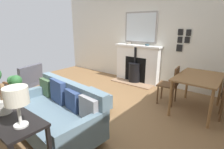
{
  "coord_description": "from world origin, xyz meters",
  "views": [
    {
      "loc": [
        2.24,
        2.66,
        1.73
      ],
      "look_at": [
        -0.48,
        0.51,
        0.71
      ],
      "focal_mm": 27.73,
      "sensor_mm": 36.0,
      "label": 1
    }
  ],
  "objects_px": {
    "fireplace": "(137,65)",
    "dining_table": "(199,81)",
    "table_lamp_far_end": "(17,97)",
    "dining_chair_near_fireplace": "(172,82)",
    "mantel_bowl_near": "(129,43)",
    "armchair_accent": "(27,81)",
    "ottoman": "(90,101)",
    "sofa": "(57,113)",
    "mantel_bowl_far": "(147,45)"
  },
  "relations": [
    {
      "from": "fireplace",
      "to": "table_lamp_far_end",
      "type": "bearing_deg",
      "value": 13.5
    },
    {
      "from": "ottoman",
      "to": "armchair_accent",
      "type": "relative_size",
      "value": 0.94
    },
    {
      "from": "table_lamp_far_end",
      "to": "dining_table",
      "type": "distance_m",
      "value": 3.17
    },
    {
      "from": "ottoman",
      "to": "armchair_accent",
      "type": "xyz_separation_m",
      "value": [
        0.5,
        -1.53,
        0.25
      ]
    },
    {
      "from": "mantel_bowl_near",
      "to": "sofa",
      "type": "xyz_separation_m",
      "value": [
        3.13,
        0.67,
        -0.81
      ]
    },
    {
      "from": "fireplace",
      "to": "dining_chair_near_fireplace",
      "type": "xyz_separation_m",
      "value": [
        0.89,
        1.41,
        -0.01
      ]
    },
    {
      "from": "armchair_accent",
      "to": "dining_table",
      "type": "bearing_deg",
      "value": 120.12
    },
    {
      "from": "fireplace",
      "to": "table_lamp_far_end",
      "type": "height_order",
      "value": "table_lamp_far_end"
    },
    {
      "from": "ottoman",
      "to": "table_lamp_far_end",
      "type": "bearing_deg",
      "value": 22.65
    },
    {
      "from": "mantel_bowl_near",
      "to": "dining_table",
      "type": "xyz_separation_m",
      "value": [
        0.94,
        2.27,
        -0.5
      ]
    },
    {
      "from": "sofa",
      "to": "ottoman",
      "type": "bearing_deg",
      "value": -174.68
    },
    {
      "from": "mantel_bowl_far",
      "to": "dining_table",
      "type": "xyz_separation_m",
      "value": [
        0.94,
        1.64,
        -0.5
      ]
    },
    {
      "from": "fireplace",
      "to": "table_lamp_far_end",
      "type": "relative_size",
      "value": 3.51
    },
    {
      "from": "mantel_bowl_near",
      "to": "ottoman",
      "type": "distance_m",
      "value": 2.55
    },
    {
      "from": "dining_chair_near_fireplace",
      "to": "fireplace",
      "type": "bearing_deg",
      "value": -122.28
    },
    {
      "from": "table_lamp_far_end",
      "to": "sofa",
      "type": "bearing_deg",
      "value": -142.69
    },
    {
      "from": "ottoman",
      "to": "dining_table",
      "type": "relative_size",
      "value": 0.67
    },
    {
      "from": "mantel_bowl_far",
      "to": "ottoman",
      "type": "height_order",
      "value": "mantel_bowl_far"
    },
    {
      "from": "mantel_bowl_near",
      "to": "mantel_bowl_far",
      "type": "distance_m",
      "value": 0.63
    },
    {
      "from": "mantel_bowl_far",
      "to": "ottoman",
      "type": "relative_size",
      "value": 0.15
    },
    {
      "from": "mantel_bowl_near",
      "to": "table_lamp_far_end",
      "type": "bearing_deg",
      "value": 17.92
    },
    {
      "from": "sofa",
      "to": "table_lamp_far_end",
      "type": "distance_m",
      "value": 1.21
    },
    {
      "from": "dining_table",
      "to": "dining_chair_near_fireplace",
      "type": "xyz_separation_m",
      "value": [
        -0.01,
        -0.53,
        -0.15
      ]
    },
    {
      "from": "fireplace",
      "to": "sofa",
      "type": "height_order",
      "value": "fireplace"
    },
    {
      "from": "mantel_bowl_near",
      "to": "dining_chair_near_fireplace",
      "type": "bearing_deg",
      "value": 61.94
    },
    {
      "from": "table_lamp_far_end",
      "to": "dining_chair_near_fireplace",
      "type": "bearing_deg",
      "value": 170.92
    },
    {
      "from": "ottoman",
      "to": "mantel_bowl_far",
      "type": "bearing_deg",
      "value": 179.01
    },
    {
      "from": "mantel_bowl_far",
      "to": "sofa",
      "type": "distance_m",
      "value": 3.24
    },
    {
      "from": "fireplace",
      "to": "table_lamp_far_end",
      "type": "distance_m",
      "value": 4.02
    },
    {
      "from": "sofa",
      "to": "mantel_bowl_near",
      "type": "bearing_deg",
      "value": -167.93
    },
    {
      "from": "fireplace",
      "to": "dining_table",
      "type": "height_order",
      "value": "fireplace"
    },
    {
      "from": "fireplace",
      "to": "mantel_bowl_near",
      "type": "xyz_separation_m",
      "value": [
        -0.04,
        -0.34,
        0.65
      ]
    },
    {
      "from": "mantel_bowl_far",
      "to": "ottoman",
      "type": "xyz_separation_m",
      "value": [
        2.3,
        -0.04,
        -0.93
      ]
    },
    {
      "from": "fireplace",
      "to": "dining_table",
      "type": "distance_m",
      "value": 2.14
    },
    {
      "from": "fireplace",
      "to": "ottoman",
      "type": "bearing_deg",
      "value": 6.47
    },
    {
      "from": "dining_chair_near_fireplace",
      "to": "ottoman",
      "type": "bearing_deg",
      "value": -40.01
    },
    {
      "from": "mantel_bowl_near",
      "to": "sofa",
      "type": "bearing_deg",
      "value": 12.07
    },
    {
      "from": "fireplace",
      "to": "armchair_accent",
      "type": "height_order",
      "value": "fireplace"
    },
    {
      "from": "mantel_bowl_far",
      "to": "sofa",
      "type": "bearing_deg",
      "value": 0.69
    },
    {
      "from": "sofa",
      "to": "armchair_accent",
      "type": "height_order",
      "value": "armchair_accent"
    },
    {
      "from": "fireplace",
      "to": "ottoman",
      "type": "distance_m",
      "value": 2.29
    },
    {
      "from": "fireplace",
      "to": "mantel_bowl_far",
      "type": "relative_size",
      "value": 12.01
    },
    {
      "from": "fireplace",
      "to": "mantel_bowl_far",
      "type": "bearing_deg",
      "value": 97.77
    },
    {
      "from": "ottoman",
      "to": "table_lamp_far_end",
      "type": "relative_size",
      "value": 1.92
    },
    {
      "from": "dining_chair_near_fireplace",
      "to": "sofa",
      "type": "bearing_deg",
      "value": -25.97
    },
    {
      "from": "fireplace",
      "to": "sofa",
      "type": "distance_m",
      "value": 3.12
    },
    {
      "from": "fireplace",
      "to": "ottoman",
      "type": "xyz_separation_m",
      "value": [
        2.26,
        0.26,
        -0.28
      ]
    },
    {
      "from": "mantel_bowl_near",
      "to": "armchair_accent",
      "type": "relative_size",
      "value": 0.17
    },
    {
      "from": "mantel_bowl_near",
      "to": "sofa",
      "type": "relative_size",
      "value": 0.08
    },
    {
      "from": "ottoman",
      "to": "dining_chair_near_fireplace",
      "type": "height_order",
      "value": "dining_chair_near_fireplace"
    }
  ]
}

